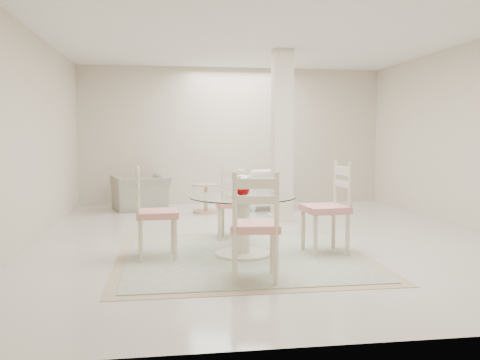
{
  "coord_description": "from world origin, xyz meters",
  "views": [
    {
      "loc": [
        -1.32,
        -6.57,
        1.36
      ],
      "look_at": [
        -0.48,
        -0.8,
        0.85
      ],
      "focal_mm": 38.0,
      "sensor_mm": 36.0,
      "label": 1
    }
  ],
  "objects": [
    {
      "name": "recliner_taupe",
      "position": [
        -1.8,
        2.89,
        0.31
      ],
      "size": [
        1.15,
        1.07,
        0.62
      ],
      "primitive_type": "imported",
      "rotation": [
        0.0,
        0.0,
        3.43
      ],
      "color": "#9D9782",
      "rests_on": "ground"
    },
    {
      "name": "dining_chair_south",
      "position": [
        -0.52,
        -2.02,
        0.6
      ],
      "size": [
        0.51,
        0.51,
        1.14
      ],
      "rotation": [
        0.0,
        0.0,
        3.03
      ],
      "color": "#EFE6C4",
      "rests_on": "ground"
    },
    {
      "name": "red_vase",
      "position": [
        -0.48,
        -1.0,
        0.81
      ],
      "size": [
        0.18,
        0.17,
        0.24
      ],
      "color": "#A70508",
      "rests_on": "dining_table"
    },
    {
      "name": "dining_chair_north",
      "position": [
        -0.43,
        0.02,
        0.55
      ],
      "size": [
        0.51,
        0.51,
        1.05
      ],
      "rotation": [
        0.0,
        0.0,
        -0.24
      ],
      "color": "beige",
      "rests_on": "ground"
    },
    {
      "name": "room_shell",
      "position": [
        0.0,
        0.0,
        1.86
      ],
      "size": [
        6.02,
        7.02,
        2.71
      ],
      "color": "beige",
      "rests_on": "ground"
    },
    {
      "name": "dining_table",
      "position": [
        -0.48,
        -1.0,
        0.35
      ],
      "size": [
        1.19,
        1.19,
        0.69
      ],
      "rotation": [
        0.0,
        0.0,
        -0.03
      ],
      "color": "beige",
      "rests_on": "ground"
    },
    {
      "name": "dining_chair_west",
      "position": [
        -1.5,
        -0.97,
        0.59
      ],
      "size": [
        0.47,
        0.47,
        1.12
      ],
      "rotation": [
        0.0,
        0.0,
        1.63
      ],
      "color": "beige",
      "rests_on": "ground"
    },
    {
      "name": "column",
      "position": [
        0.5,
        1.3,
        1.35
      ],
      "size": [
        0.3,
        0.3,
        2.7
      ],
      "primitive_type": "cube",
      "color": "beige",
      "rests_on": "ground"
    },
    {
      "name": "dining_chair_east",
      "position": [
        0.55,
        -1.02,
        0.62
      ],
      "size": [
        0.51,
        0.51,
        1.17
      ],
      "rotation": [
        0.0,
        0.0,
        -1.48
      ],
      "color": "beige",
      "rests_on": "ground"
    },
    {
      "name": "armchair_white",
      "position": [
        0.47,
        2.71,
        0.38
      ],
      "size": [
        0.93,
        0.95,
        0.76
      ],
      "primitive_type": "imported",
      "rotation": [
        0.0,
        0.0,
        3.3
      ],
      "color": "white",
      "rests_on": "ground"
    },
    {
      "name": "area_rug",
      "position": [
        -0.48,
        -1.0,
        0.01
      ],
      "size": [
        2.8,
        2.8,
        0.02
      ],
      "color": "tan",
      "rests_on": "ground"
    },
    {
      "name": "ground",
      "position": [
        0.0,
        0.0,
        0.0
      ],
      "size": [
        7.0,
        7.0,
        0.0
      ],
      "primitive_type": "plane",
      "color": "silver",
      "rests_on": "ground"
    },
    {
      "name": "side_table",
      "position": [
        -0.63,
        2.34,
        0.23
      ],
      "size": [
        0.49,
        0.49,
        0.51
      ],
      "color": "tan",
      "rests_on": "ground"
    }
  ]
}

